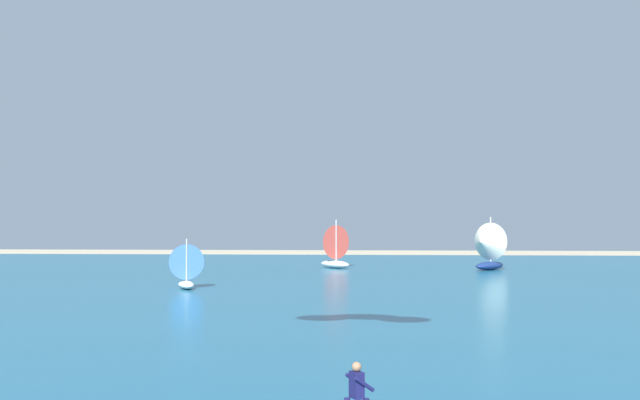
% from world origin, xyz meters
% --- Properties ---
extents(ocean, '(160.00, 90.00, 0.10)m').
position_xyz_m(ocean, '(0.00, 49.20, 0.05)').
color(ocean, '#1E607F').
rests_on(ocean, ground).
extents(sailboat_near_shore, '(2.72, 3.04, 3.42)m').
position_xyz_m(sailboat_near_shore, '(-10.92, 46.57, 1.67)').
color(sailboat_near_shore, white).
rests_on(sailboat_near_shore, ocean).
extents(sailboat_outermost, '(4.05, 4.12, 4.63)m').
position_xyz_m(sailboat_outermost, '(-1.81, 68.68, 2.22)').
color(sailboat_outermost, silver).
rests_on(sailboat_outermost, ocean).
extents(sailboat_heeled_over, '(4.23, 4.38, 4.90)m').
position_xyz_m(sailboat_heeled_over, '(12.62, 66.10, 2.34)').
color(sailboat_heeled_over, navy).
rests_on(sailboat_heeled_over, ocean).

